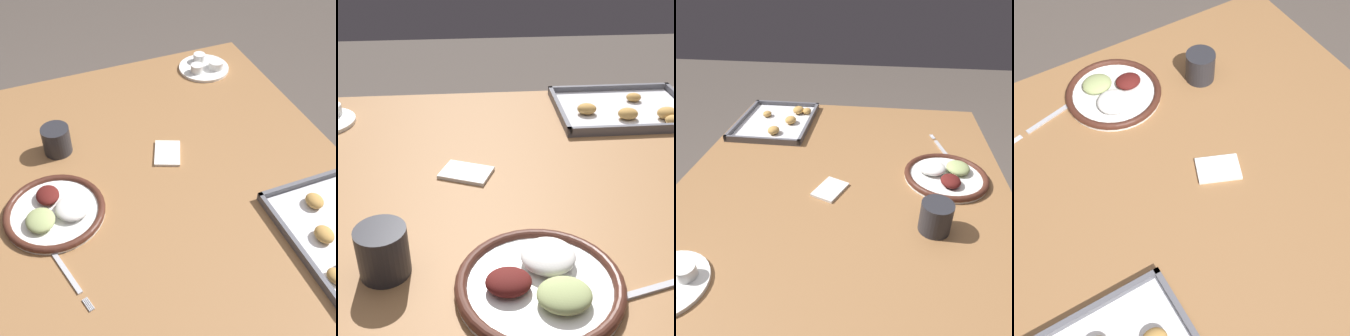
% 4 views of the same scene
% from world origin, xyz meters
% --- Properties ---
extents(ground_plane, '(8.00, 8.00, 0.00)m').
position_xyz_m(ground_plane, '(0.00, 0.00, 0.00)').
color(ground_plane, '#564C44').
extents(dining_table, '(1.20, 1.04, 0.75)m').
position_xyz_m(dining_table, '(0.00, 0.00, 0.65)').
color(dining_table, olive).
rests_on(dining_table, ground_plane).
extents(dinner_plate, '(0.26, 0.26, 0.04)m').
position_xyz_m(dinner_plate, '(0.04, -0.33, 0.76)').
color(dinner_plate, white).
rests_on(dinner_plate, dining_table).
extents(fork, '(0.22, 0.07, 0.00)m').
position_xyz_m(fork, '(0.22, -0.34, 0.75)').
color(fork, '#B2B2B7').
rests_on(fork, dining_table).
extents(saucer_plate, '(0.18, 0.18, 0.04)m').
position_xyz_m(saucer_plate, '(-0.46, 0.33, 0.76)').
color(saucer_plate, white).
rests_on(saucer_plate, dining_table).
extents(drinking_cup, '(0.08, 0.08, 0.09)m').
position_xyz_m(drinking_cup, '(-0.21, -0.26, 0.79)').
color(drinking_cup, '#28282D').
rests_on(drinking_cup, dining_table).
extents(napkin, '(0.13, 0.11, 0.01)m').
position_xyz_m(napkin, '(-0.07, 0.03, 0.75)').
color(napkin, white).
rests_on(napkin, dining_table).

